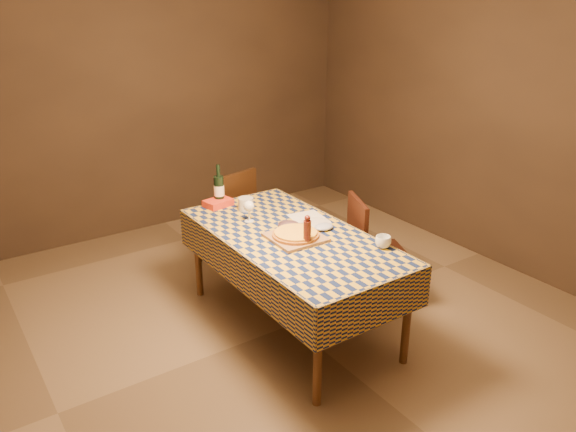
# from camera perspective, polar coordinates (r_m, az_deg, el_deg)

# --- Properties ---
(room) EXTENTS (5.00, 5.10, 2.70)m
(room) POSITION_cam_1_polar(r_m,az_deg,el_deg) (3.90, 0.42, 5.92)
(room) COLOR brown
(room) RESTS_ON ground
(dining_table) EXTENTS (0.94, 1.84, 0.77)m
(dining_table) POSITION_cam_1_polar(r_m,az_deg,el_deg) (4.13, 0.39, -2.87)
(dining_table) COLOR brown
(dining_table) RESTS_ON ground
(cutting_board) EXTENTS (0.37, 0.37, 0.02)m
(cutting_board) POSITION_cam_1_polar(r_m,az_deg,el_deg) (4.02, 0.78, -2.19)
(cutting_board) COLOR #997048
(cutting_board) RESTS_ON dining_table
(pizza) EXTENTS (0.40, 0.40, 0.03)m
(pizza) POSITION_cam_1_polar(r_m,az_deg,el_deg) (4.01, 0.78, -1.83)
(pizza) COLOR #9E5B1A
(pizza) RESTS_ON cutting_board
(pepper_mill) EXTENTS (0.07, 0.07, 0.23)m
(pepper_mill) POSITION_cam_1_polar(r_m,az_deg,el_deg) (3.88, 1.97, -1.60)
(pepper_mill) COLOR #461510
(pepper_mill) RESTS_ON dining_table
(bowl) EXTENTS (0.19, 0.19, 0.05)m
(bowl) POSITION_cam_1_polar(r_m,az_deg,el_deg) (4.16, 0.05, -1.12)
(bowl) COLOR #58404A
(bowl) RESTS_ON dining_table
(wine_glass) EXTENTS (0.08, 0.08, 0.17)m
(wine_glass) POSITION_cam_1_polar(r_m,az_deg,el_deg) (4.29, -4.00, 0.93)
(wine_glass) COLOR white
(wine_glass) RESTS_ON dining_table
(wine_bottle) EXTENTS (0.11, 0.11, 0.34)m
(wine_bottle) POSITION_cam_1_polar(r_m,az_deg,el_deg) (4.67, -7.02, 2.68)
(wine_bottle) COLOR black
(wine_bottle) RESTS_ON dining_table
(deli_tub) EXTENTS (0.15, 0.15, 0.10)m
(deli_tub) POSITION_cam_1_polar(r_m,az_deg,el_deg) (4.55, -4.30, 1.24)
(deli_tub) COLOR silver
(deli_tub) RESTS_ON dining_table
(takeout_container) EXTENTS (0.24, 0.19, 0.05)m
(takeout_container) POSITION_cam_1_polar(r_m,az_deg,el_deg) (4.66, -7.12, 1.34)
(takeout_container) COLOR red
(takeout_container) RESTS_ON dining_table
(white_plate) EXTENTS (0.27, 0.27, 0.01)m
(white_plate) POSITION_cam_1_polar(r_m,az_deg,el_deg) (4.27, 2.83, -0.80)
(white_plate) COLOR silver
(white_plate) RESTS_ON dining_table
(tumbler) EXTENTS (0.15, 0.15, 0.09)m
(tumbler) POSITION_cam_1_polar(r_m,az_deg,el_deg) (3.93, 9.64, -2.61)
(tumbler) COLOR white
(tumbler) RESTS_ON dining_table
(flour_patch) EXTENTS (0.28, 0.23, 0.00)m
(flour_patch) POSITION_cam_1_polar(r_m,az_deg,el_deg) (4.42, 1.81, -0.03)
(flour_patch) COLOR silver
(flour_patch) RESTS_ON dining_table
(flour_bag) EXTENTS (0.17, 0.14, 0.04)m
(flour_bag) POSITION_cam_1_polar(r_m,az_deg,el_deg) (4.18, 3.66, -1.10)
(flour_bag) COLOR #9FACCB
(flour_bag) RESTS_ON dining_table
(chair_far) EXTENTS (0.51, 0.51, 0.93)m
(chair_far) POSITION_cam_1_polar(r_m,az_deg,el_deg) (5.20, -5.85, 0.36)
(chair_far) COLOR black
(chair_far) RESTS_ON ground
(chair_right) EXTENTS (0.56, 0.55, 0.93)m
(chair_right) POSITION_cam_1_polar(r_m,az_deg,el_deg) (4.54, 8.33, -3.06)
(chair_right) COLOR black
(chair_right) RESTS_ON ground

